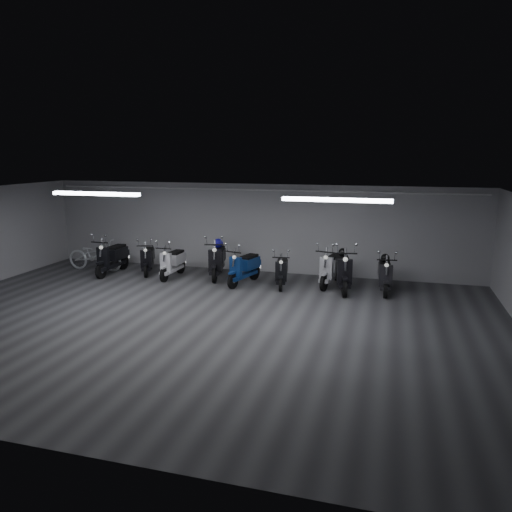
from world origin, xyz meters
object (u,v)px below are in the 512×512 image
(scooter_5, at_px, (282,266))
(scooter_6, at_px, (332,263))
(scooter_0, at_px, (112,252))
(scooter_8, at_px, (343,265))
(scooter_1, at_px, (148,254))
(scooter_4, at_px, (244,262))
(scooter_3, at_px, (217,255))
(scooter_2, at_px, (172,258))
(helmet_2, at_px, (385,258))
(bicycle, at_px, (95,252))
(scooter_9, at_px, (385,270))
(helmet_0, at_px, (218,243))
(helmet_1, at_px, (343,252))

(scooter_5, xyz_separation_m, scooter_6, (1.36, 0.45, 0.09))
(scooter_0, height_order, scooter_8, scooter_8)
(scooter_1, relative_size, scooter_4, 0.94)
(scooter_3, bearing_deg, scooter_8, -18.16)
(scooter_0, distance_m, scooter_2, 2.03)
(scooter_5, distance_m, helmet_2, 2.87)
(scooter_4, xyz_separation_m, scooter_8, (2.83, 0.10, 0.08))
(scooter_1, relative_size, scooter_8, 0.84)
(scooter_1, relative_size, scooter_3, 0.87)
(scooter_8, xyz_separation_m, bicycle, (-7.98, 0.21, -0.12))
(scooter_1, bearing_deg, scooter_4, -28.09)
(scooter_6, bearing_deg, bicycle, -166.17)
(helmet_2, bearing_deg, scooter_2, -176.94)
(scooter_4, height_order, scooter_9, scooter_4)
(scooter_0, distance_m, scooter_5, 5.46)
(scooter_2, bearing_deg, scooter_5, 0.09)
(scooter_9, bearing_deg, scooter_1, 174.70)
(scooter_5, bearing_deg, scooter_0, 170.79)
(scooter_1, distance_m, scooter_9, 7.26)
(scooter_8, bearing_deg, scooter_2, 168.82)
(scooter_8, relative_size, helmet_0, 6.77)
(helmet_1, height_order, helmet_2, helmet_1)
(scooter_3, height_order, scooter_8, scooter_8)
(scooter_3, xyz_separation_m, scooter_6, (3.48, 0.00, -0.03))
(scooter_8, bearing_deg, scooter_5, 170.79)
(helmet_0, bearing_deg, bicycle, -173.68)
(scooter_1, xyz_separation_m, helmet_0, (2.24, 0.35, 0.41))
(scooter_2, relative_size, helmet_2, 6.99)
(scooter_3, xyz_separation_m, bicycle, (-4.14, -0.20, -0.09))
(scooter_5, bearing_deg, helmet_1, 1.25)
(scooter_9, bearing_deg, bicycle, 175.60)
(scooter_5, height_order, helmet_0, scooter_5)
(scooter_8, relative_size, helmet_1, 8.33)
(scooter_3, bearing_deg, scooter_2, -176.37)
(bicycle, xyz_separation_m, helmet_1, (7.93, 0.06, 0.41))
(helmet_1, bearing_deg, scooter_1, 179.62)
(scooter_6, distance_m, scooter_8, 0.54)
(helmet_1, bearing_deg, scooter_5, -169.25)
(scooter_0, xyz_separation_m, scooter_9, (8.30, 0.21, -0.06))
(scooter_2, xyz_separation_m, scooter_5, (3.44, -0.08, -0.03))
(scooter_2, xyz_separation_m, helmet_0, (1.26, 0.63, 0.40))
(helmet_1, bearing_deg, scooter_4, -172.51)
(scooter_8, height_order, helmet_0, scooter_8)
(scooter_4, xyz_separation_m, scooter_6, (2.47, 0.50, 0.03))
(scooter_1, xyz_separation_m, scooter_3, (2.30, 0.10, 0.09))
(scooter_0, distance_m, helmet_1, 7.14)
(scooter_0, height_order, scooter_1, scooter_0)
(scooter_6, relative_size, helmet_0, 6.29)
(scooter_4, height_order, bicycle, scooter_4)
(scooter_2, relative_size, scooter_5, 1.05)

